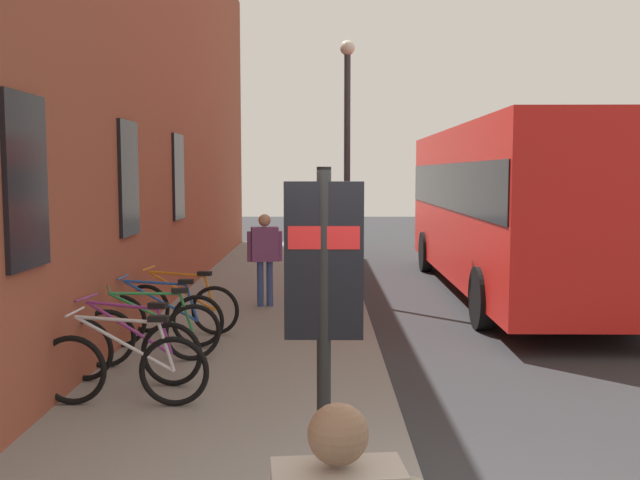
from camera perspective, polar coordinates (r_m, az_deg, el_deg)
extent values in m
plane|color=#2D2D30|center=(10.99, 9.55, -7.75)|extent=(60.00, 60.00, 0.00)
cube|color=gray|center=(12.82, -4.22, -5.53)|extent=(24.00, 3.50, 0.12)
cube|color=brown|center=(13.98, -12.61, 11.70)|extent=(22.00, 0.60, 8.11)
cube|color=black|center=(7.09, -22.27, 4.32)|extent=(0.90, 0.06, 1.60)
cube|color=black|center=(10.41, -14.93, 4.74)|extent=(0.90, 0.06, 1.60)
cube|color=black|center=(13.82, -11.17, 4.93)|extent=(0.90, 0.06, 1.60)
torus|color=black|center=(7.85, -19.05, -9.71)|extent=(0.09, 0.72, 0.72)
torus|color=black|center=(7.53, -11.48, -10.16)|extent=(0.09, 0.72, 0.72)
cylinder|color=silver|center=(7.60, -15.22, -7.96)|extent=(0.08, 1.02, 0.58)
cylinder|color=silver|center=(7.57, -15.81, -6.09)|extent=(0.07, 0.85, 0.09)
cylinder|color=silver|center=(7.48, -12.08, -8.28)|extent=(0.04, 0.19, 0.51)
cube|color=black|center=(7.44, -12.69, -6.09)|extent=(0.11, 0.20, 0.06)
cylinder|color=silver|center=(7.70, -18.84, -5.41)|extent=(0.48, 0.04, 0.02)
torus|color=black|center=(8.67, -18.18, -8.26)|extent=(0.19, 0.72, 0.72)
torus|color=black|center=(8.22, -11.68, -8.84)|extent=(0.19, 0.72, 0.72)
cylinder|color=#8C338C|center=(8.36, -14.91, -6.73)|extent=(0.22, 1.01, 0.58)
cylinder|color=#8C338C|center=(8.34, -15.41, -5.02)|extent=(0.19, 0.84, 0.09)
cylinder|color=#8C338C|center=(8.19, -12.20, -7.10)|extent=(0.07, 0.19, 0.51)
cube|color=black|center=(8.16, -12.73, -5.08)|extent=(0.14, 0.22, 0.06)
cylinder|color=#8C338C|center=(8.52, -18.00, -4.36)|extent=(0.48, 0.11, 0.02)
torus|color=black|center=(9.15, -16.61, -7.49)|extent=(0.29, 0.70, 0.72)
torus|color=black|center=(9.25, -10.05, -7.21)|extent=(0.29, 0.70, 0.72)
cylinder|color=#267F3F|center=(9.13, -13.19, -5.67)|extent=(0.37, 0.97, 0.58)
cylinder|color=#267F3F|center=(9.08, -13.70, -4.14)|extent=(0.31, 0.82, 0.09)
cylinder|color=#267F3F|center=(9.19, -10.54, -5.71)|extent=(0.09, 0.19, 0.51)
cube|color=black|center=(9.13, -11.04, -3.95)|extent=(0.16, 0.22, 0.06)
cylinder|color=#267F3F|center=(9.04, -16.40, -3.77)|extent=(0.46, 0.18, 0.02)
torus|color=black|center=(10.16, -15.53, -6.19)|extent=(0.07, 0.72, 0.72)
torus|color=black|center=(9.92, -9.66, -6.35)|extent=(0.07, 0.72, 0.72)
cylinder|color=#1E4CA5|center=(9.97, -12.52, -4.74)|extent=(0.05, 1.02, 0.58)
cylinder|color=#1E4CA5|center=(9.94, -12.97, -3.31)|extent=(0.04, 0.85, 0.09)
cylinder|color=#1E4CA5|center=(9.88, -10.11, -4.92)|extent=(0.04, 0.18, 0.51)
cube|color=black|center=(9.85, -10.57, -3.25)|extent=(0.10, 0.20, 0.06)
cylinder|color=#1E4CA5|center=(10.04, -15.34, -2.85)|extent=(0.48, 0.03, 0.02)
torus|color=black|center=(10.98, -13.60, -5.29)|extent=(0.16, 0.72, 0.72)
torus|color=black|center=(10.64, -8.31, -5.53)|extent=(0.16, 0.72, 0.72)
cylinder|color=orange|center=(10.74, -10.89, -3.98)|extent=(0.18, 1.01, 0.58)
cylinder|color=orange|center=(10.73, -11.30, -2.65)|extent=(0.15, 0.85, 0.09)
cylinder|color=orange|center=(10.62, -8.71, -4.19)|extent=(0.06, 0.19, 0.51)
cube|color=black|center=(10.59, -9.13, -2.63)|extent=(0.13, 0.21, 0.06)
cylinder|color=orange|center=(10.86, -13.42, -2.19)|extent=(0.48, 0.09, 0.02)
cylinder|color=black|center=(5.08, 0.31, -7.83)|extent=(0.10, 0.10, 2.40)
cube|color=black|center=(4.99, 0.31, -1.66)|extent=(0.09, 0.55, 1.10)
cube|color=red|center=(4.97, 0.31, 0.22)|extent=(0.10, 0.50, 0.16)
cube|color=red|center=(15.09, 14.65, 2.79)|extent=(10.53, 2.63, 3.00)
cube|color=black|center=(15.08, 14.68, 4.16)|extent=(10.32, 2.67, 0.90)
cylinder|color=black|center=(12.42, 23.63, -4.27)|extent=(1.00, 0.26, 1.00)
cylinder|color=black|center=(11.70, 12.71, -4.51)|extent=(1.00, 0.26, 1.00)
cylinder|color=black|center=(18.74, 15.67, -0.91)|extent=(1.00, 0.26, 1.00)
cylinder|color=black|center=(18.27, 8.37, -0.92)|extent=(1.00, 0.26, 1.00)
cylinder|color=#334C8C|center=(12.80, -4.00, -3.46)|extent=(0.12, 0.12, 0.80)
cylinder|color=#334C8C|center=(12.78, -4.75, -3.47)|extent=(0.12, 0.12, 0.80)
cube|color=#723F72|center=(12.70, -4.40, -0.33)|extent=(0.32, 0.50, 0.60)
sphere|color=tan|center=(12.67, -4.41, 1.56)|extent=(0.22, 0.22, 0.22)
cylinder|color=#723F72|center=(12.74, -3.22, -0.48)|extent=(0.09, 0.09, 0.54)
cylinder|color=#723F72|center=(12.68, -5.59, -0.53)|extent=(0.09, 0.09, 0.54)
cylinder|color=brown|center=(11.37, 0.78, -4.48)|extent=(0.12, 0.12, 0.83)
cylinder|color=brown|center=(11.21, 1.08, -4.62)|extent=(0.12, 0.12, 0.83)
cube|color=brown|center=(11.19, 0.93, -0.87)|extent=(0.54, 0.39, 0.63)
sphere|color=tan|center=(11.15, 0.94, 1.36)|extent=(0.23, 0.23, 0.23)
cylinder|color=brown|center=(11.45, 0.46, -0.93)|extent=(0.10, 0.10, 0.56)
cylinder|color=brown|center=(10.94, 1.43, -1.22)|extent=(0.10, 0.10, 0.56)
sphere|color=#8C664C|center=(2.52, 1.45, -15.11)|extent=(0.21, 0.21, 0.21)
cylinder|color=#333338|center=(13.67, 2.15, 5.01)|extent=(0.12, 0.12, 4.55)
sphere|color=silver|center=(13.86, 2.19, 14.97)|extent=(0.28, 0.28, 0.28)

